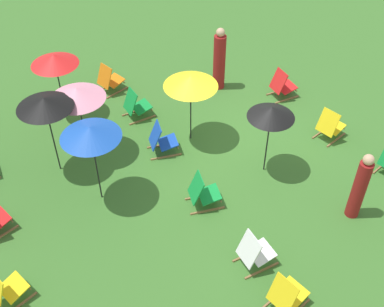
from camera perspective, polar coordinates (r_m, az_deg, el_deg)
The scene contains 18 objects.
ground_plane at distance 11.93m, azimuth 4.88°, elevation 0.27°, with size 40.00×40.00×0.00m, color #386B28.
deckchair_1 at distance 12.80m, azimuth -6.53°, elevation 5.57°, with size 0.50×0.77×0.83m.
deckchair_3 at distance 9.03m, azimuth 10.96°, elevation -15.82°, with size 0.59×0.83×0.83m.
deckchair_4 at distance 11.65m, azimuth -3.57°, elevation 1.55°, with size 0.68×0.87×0.83m.
deckchair_5 at distance 9.46m, azimuth 7.29°, elevation -11.30°, with size 0.53×0.80×0.83m.
deckchair_6 at distance 10.39m, azimuth 1.24°, elevation -4.56°, with size 0.68×0.87×0.83m.
deckchair_7 at distance 13.88m, azimuth -9.58°, elevation 8.45°, with size 0.64×0.85×0.83m.
deckchair_8 at distance 9.52m, azimuth -20.99°, elevation -14.58°, with size 0.65×0.86×0.83m.
deckchair_10 at distance 13.69m, azimuth 10.45°, elevation 7.79°, with size 0.56×0.81×0.83m.
deckchair_12 at distance 12.52m, azimuth 15.77°, elevation 3.13°, with size 0.61×0.84×0.83m.
umbrella_0 at distance 10.48m, azimuth 9.21°, elevation 4.77°, with size 1.03×1.03×1.79m.
umbrella_1 at distance 11.04m, azimuth -13.25°, elevation 6.82°, with size 1.25×1.25×1.88m.
umbrella_2 at distance 10.68m, azimuth -16.79°, elevation 5.66°, with size 1.21×1.21×2.01m.
umbrella_3 at distance 9.74m, azimuth -11.74°, elevation 2.45°, with size 1.22×1.22×1.97m.
umbrella_4 at distance 11.25m, azimuth -0.16°, elevation 8.44°, with size 1.27×1.27×1.83m.
umbrella_5 at distance 12.55m, azimuth -15.73°, elevation 10.47°, with size 1.17×1.17×1.80m.
person_0 at distance 13.63m, azimuth 3.20°, elevation 10.76°, with size 0.46×0.46×1.82m.
person_1 at distance 10.45m, azimuth 18.91°, elevation -3.74°, with size 0.37×0.37×1.66m.
Camera 1 is at (-6.96, 5.61, 7.90)m, focal length 45.87 mm.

